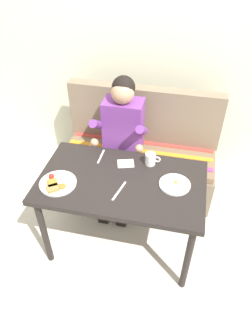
{
  "coord_description": "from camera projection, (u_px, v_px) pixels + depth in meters",
  "views": [
    {
      "loc": [
        0.39,
        -1.58,
        2.23
      ],
      "look_at": [
        0.0,
        0.15,
        0.72
      ],
      "focal_mm": 32.91,
      "sensor_mm": 36.0,
      "label": 1
    }
  ],
  "objects": [
    {
      "name": "napkin",
      "position": [
        126.0,
        164.0,
        2.35
      ],
      "size": [
        0.15,
        0.13,
        0.01
      ],
      "primitive_type": "cube",
      "rotation": [
        0.0,
        0.0,
        0.3
      ],
      "color": "silver",
      "rests_on": "table"
    },
    {
      "name": "ground_plane",
      "position": [
        122.0,
        242.0,
        2.68
      ],
      "size": [
        8.0,
        8.0,
        0.0
      ],
      "primitive_type": "plane",
      "color": "beige"
    },
    {
      "name": "back_wall",
      "position": [
        153.0,
        41.0,
        2.78
      ],
      "size": [
        4.4,
        0.1,
        2.6
      ],
      "primitive_type": "cube",
      "color": "beige",
      "rests_on": "ground"
    },
    {
      "name": "coffee_mug",
      "position": [
        151.0,
        159.0,
        2.32
      ],
      "size": [
        0.12,
        0.08,
        0.09
      ],
      "color": "white",
      "rests_on": "table"
    },
    {
      "name": "couch",
      "position": [
        140.0,
        159.0,
        3.04
      ],
      "size": [
        1.44,
        0.56,
        1.0
      ],
      "color": "#786753",
      "rests_on": "ground"
    },
    {
      "name": "plate_breakfast",
      "position": [
        57.0,
        183.0,
        2.17
      ],
      "size": [
        0.26,
        0.26,
        0.05
      ],
      "color": "white",
      "rests_on": "table"
    },
    {
      "name": "knife",
      "position": [
        119.0,
        191.0,
        2.12
      ],
      "size": [
        0.06,
        0.2,
        0.0
      ],
      "primitive_type": "cube",
      "rotation": [
        0.0,
        0.0,
        -0.24
      ],
      "color": "silver",
      "rests_on": "table"
    },
    {
      "name": "fork",
      "position": [
        101.0,
        156.0,
        2.42
      ],
      "size": [
        0.02,
        0.17,
        0.0
      ],
      "primitive_type": "cube",
      "rotation": [
        0.0,
        0.0,
        -0.01
      ],
      "color": "silver",
      "rests_on": "table"
    },
    {
      "name": "table",
      "position": [
        122.0,
        188.0,
        2.26
      ],
      "size": [
        1.2,
        0.7,
        0.73
      ],
      "color": "black",
      "rests_on": "ground"
    },
    {
      "name": "plate_eggs",
      "position": [
        175.0,
        184.0,
        2.17
      ],
      "size": [
        0.22,
        0.22,
        0.04
      ],
      "color": "white",
      "rests_on": "table"
    },
    {
      "name": "person",
      "position": [
        122.0,
        132.0,
        2.66
      ],
      "size": [
        0.45,
        0.61,
        1.21
      ],
      "color": "#703686",
      "rests_on": "ground"
    }
  ]
}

